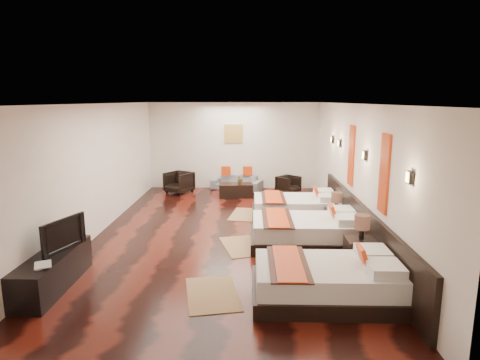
{
  "coord_description": "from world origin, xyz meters",
  "views": [
    {
      "loc": [
        0.55,
        -8.44,
        2.88
      ],
      "look_at": [
        0.32,
        0.53,
        1.1
      ],
      "focal_mm": 30.36,
      "sensor_mm": 36.0,
      "label": 1
    }
  ],
  "objects_px": {
    "bed_mid": "(307,231)",
    "table_plant": "(240,179)",
    "bed_far": "(297,208)",
    "nightstand_a": "(360,251)",
    "armchair_left": "(179,182)",
    "figurine": "(74,227)",
    "coffee_table": "(236,190)",
    "bed_near": "(328,281)",
    "book": "(34,267)",
    "armchair_right": "(288,185)",
    "tv": "(59,234)",
    "nightstand_b": "(336,218)",
    "tv_console": "(53,271)",
    "sofa": "(237,183)"
  },
  "relations": [
    {
      "from": "nightstand_b",
      "to": "sofa",
      "type": "xyz_separation_m",
      "value": [
        -2.33,
        4.23,
        -0.08
      ]
    },
    {
      "from": "nightstand_a",
      "to": "book",
      "type": "relative_size",
      "value": 3.24
    },
    {
      "from": "bed_near",
      "to": "figurine",
      "type": "bearing_deg",
      "value": 165.47
    },
    {
      "from": "tv",
      "to": "book",
      "type": "relative_size",
      "value": 2.98
    },
    {
      "from": "sofa",
      "to": "armchair_right",
      "type": "height_order",
      "value": "armchair_right"
    },
    {
      "from": "tv_console",
      "to": "book",
      "type": "height_order",
      "value": "book"
    },
    {
      "from": "figurine",
      "to": "armchair_left",
      "type": "xyz_separation_m",
      "value": [
        0.82,
        5.75,
        -0.39
      ]
    },
    {
      "from": "bed_mid",
      "to": "bed_far",
      "type": "relative_size",
      "value": 1.04
    },
    {
      "from": "table_plant",
      "to": "nightstand_b",
      "type": "bearing_deg",
      "value": -56.53
    },
    {
      "from": "bed_mid",
      "to": "armchair_left",
      "type": "xyz_separation_m",
      "value": [
        -3.38,
        4.59,
        0.05
      ]
    },
    {
      "from": "armchair_left",
      "to": "coffee_table",
      "type": "distance_m",
      "value": 1.87
    },
    {
      "from": "bed_near",
      "to": "bed_mid",
      "type": "height_order",
      "value": "bed_mid"
    },
    {
      "from": "bed_far",
      "to": "sofa",
      "type": "bearing_deg",
      "value": 116.21
    },
    {
      "from": "tv",
      "to": "table_plant",
      "type": "relative_size",
      "value": 3.24
    },
    {
      "from": "armchair_right",
      "to": "table_plant",
      "type": "bearing_deg",
      "value": 150.07
    },
    {
      "from": "book",
      "to": "armchair_right",
      "type": "height_order",
      "value": "book"
    },
    {
      "from": "tv_console",
      "to": "armchair_left",
      "type": "bearing_deg",
      "value": 82.93
    },
    {
      "from": "bed_mid",
      "to": "nightstand_a",
      "type": "height_order",
      "value": "nightstand_a"
    },
    {
      "from": "sofa",
      "to": "armchair_left",
      "type": "height_order",
      "value": "armchair_left"
    },
    {
      "from": "armchair_right",
      "to": "coffee_table",
      "type": "distance_m",
      "value": 1.7
    },
    {
      "from": "figurine",
      "to": "coffee_table",
      "type": "height_order",
      "value": "figurine"
    },
    {
      "from": "bed_far",
      "to": "book",
      "type": "distance_m",
      "value": 6.07
    },
    {
      "from": "nightstand_b",
      "to": "table_plant",
      "type": "relative_size",
      "value": 3.25
    },
    {
      "from": "nightstand_a",
      "to": "tv",
      "type": "relative_size",
      "value": 1.09
    },
    {
      "from": "tv_console",
      "to": "sofa",
      "type": "height_order",
      "value": "tv_console"
    },
    {
      "from": "bed_mid",
      "to": "nightstand_a",
      "type": "bearing_deg",
      "value": -57.69
    },
    {
      "from": "coffee_table",
      "to": "table_plant",
      "type": "height_order",
      "value": "table_plant"
    },
    {
      "from": "coffee_table",
      "to": "tv",
      "type": "bearing_deg",
      "value": -113.51
    },
    {
      "from": "nightstand_b",
      "to": "figurine",
      "type": "distance_m",
      "value": 5.36
    },
    {
      "from": "sofa",
      "to": "coffee_table",
      "type": "xyz_separation_m",
      "value": [
        0.0,
        -0.98,
        -0.04
      ]
    },
    {
      "from": "coffee_table",
      "to": "bed_mid",
      "type": "bearing_deg",
      "value": -68.9
    },
    {
      "from": "nightstand_b",
      "to": "coffee_table",
      "type": "bearing_deg",
      "value": 125.65
    },
    {
      "from": "table_plant",
      "to": "figurine",
      "type": "bearing_deg",
      "value": -117.28
    },
    {
      "from": "armchair_left",
      "to": "sofa",
      "type": "bearing_deg",
      "value": 48.03
    },
    {
      "from": "bed_near",
      "to": "figurine",
      "type": "xyz_separation_m",
      "value": [
        -4.2,
        1.09,
        0.44
      ]
    },
    {
      "from": "book",
      "to": "armchair_left",
      "type": "relative_size",
      "value": 0.41
    },
    {
      "from": "bed_mid",
      "to": "table_plant",
      "type": "bearing_deg",
      "value": 109.11
    },
    {
      "from": "bed_near",
      "to": "tv_console",
      "type": "height_order",
      "value": "bed_near"
    },
    {
      "from": "tv_console",
      "to": "coffee_table",
      "type": "relative_size",
      "value": 1.8
    },
    {
      "from": "bed_near",
      "to": "book",
      "type": "distance_m",
      "value": 4.21
    },
    {
      "from": "nightstand_b",
      "to": "armchair_left",
      "type": "bearing_deg",
      "value": 137.9
    },
    {
      "from": "bed_far",
      "to": "nightstand_a",
      "type": "bearing_deg",
      "value": -76.21
    },
    {
      "from": "bed_near",
      "to": "coffee_table",
      "type": "bearing_deg",
      "value": 103.99
    },
    {
      "from": "armchair_left",
      "to": "table_plant",
      "type": "relative_size",
      "value": 2.67
    },
    {
      "from": "tv_console",
      "to": "figurine",
      "type": "xyz_separation_m",
      "value": [
        0.0,
        0.83,
        0.45
      ]
    },
    {
      "from": "bed_far",
      "to": "figurine",
      "type": "distance_m",
      "value": 5.19
    },
    {
      "from": "bed_mid",
      "to": "nightstand_a",
      "type": "distance_m",
      "value": 1.4
    },
    {
      "from": "bed_mid",
      "to": "tv",
      "type": "xyz_separation_m",
      "value": [
        -4.15,
        -1.79,
        0.52
      ]
    },
    {
      "from": "figurine",
      "to": "armchair_right",
      "type": "height_order",
      "value": "figurine"
    },
    {
      "from": "bed_far",
      "to": "table_plant",
      "type": "relative_size",
      "value": 7.67
    }
  ]
}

